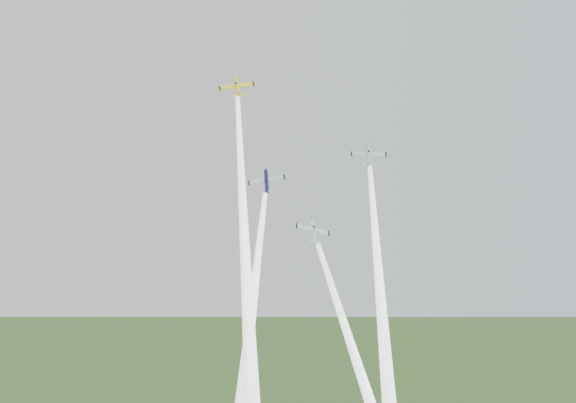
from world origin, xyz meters
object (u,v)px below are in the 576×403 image
Objects in this scene: plane_silver_right at (369,155)px; plane_yellow at (237,87)px; plane_silver_low at (314,231)px; plane_navy at (266,181)px.

plane_yellow is at bearing 172.88° from plane_silver_right.
plane_silver_low is (14.06, -14.64, -29.99)m from plane_yellow.
plane_silver_low is (-12.00, -8.90, -15.36)m from plane_silver_right.
plane_yellow reaches higher than plane_silver_low.
plane_silver_right is 1.02× the size of plane_silver_low.
plane_navy reaches higher than plane_silver_low.
plane_navy is at bearing -54.50° from plane_yellow.
plane_navy is 21.07m from plane_silver_right.
plane_yellow is 1.00× the size of plane_navy.
plane_silver_low is at bearing -31.60° from plane_navy.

